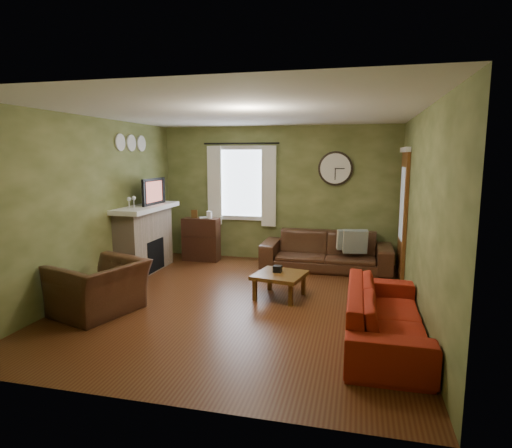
% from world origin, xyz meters
% --- Properties ---
extents(floor, '(4.60, 5.20, 0.00)m').
position_xyz_m(floor, '(0.00, 0.00, 0.00)').
color(floor, '#4D2612').
rests_on(floor, ground).
extents(ceiling, '(4.60, 5.20, 0.00)m').
position_xyz_m(ceiling, '(0.00, 0.00, 2.60)').
color(ceiling, white).
rests_on(ceiling, ground).
extents(wall_left, '(0.00, 5.20, 2.60)m').
position_xyz_m(wall_left, '(-2.30, 0.00, 1.30)').
color(wall_left, olive).
rests_on(wall_left, ground).
extents(wall_right, '(0.00, 5.20, 2.60)m').
position_xyz_m(wall_right, '(2.30, 0.00, 1.30)').
color(wall_right, olive).
rests_on(wall_right, ground).
extents(wall_back, '(4.60, 0.00, 2.60)m').
position_xyz_m(wall_back, '(0.00, 2.60, 1.30)').
color(wall_back, olive).
rests_on(wall_back, ground).
extents(wall_front, '(4.60, 0.00, 2.60)m').
position_xyz_m(wall_front, '(0.00, -2.60, 1.30)').
color(wall_front, olive).
rests_on(wall_front, ground).
extents(fireplace, '(0.40, 1.40, 1.10)m').
position_xyz_m(fireplace, '(-2.10, 1.15, 0.55)').
color(fireplace, tan).
rests_on(fireplace, floor).
extents(firebox, '(0.04, 0.60, 0.55)m').
position_xyz_m(firebox, '(-1.91, 1.15, 0.30)').
color(firebox, black).
rests_on(firebox, fireplace).
extents(mantel, '(0.58, 1.60, 0.08)m').
position_xyz_m(mantel, '(-2.07, 1.15, 1.14)').
color(mantel, white).
rests_on(mantel, fireplace).
extents(tv, '(0.08, 0.60, 0.35)m').
position_xyz_m(tv, '(-2.05, 1.30, 1.35)').
color(tv, black).
rests_on(tv, mantel).
extents(tv_screen, '(0.02, 0.62, 0.36)m').
position_xyz_m(tv_screen, '(-1.97, 1.30, 1.41)').
color(tv_screen, '#994C3F').
rests_on(tv_screen, mantel).
extents(medallion_left, '(0.28, 0.28, 0.03)m').
position_xyz_m(medallion_left, '(-2.28, 0.80, 2.25)').
color(medallion_left, white).
rests_on(medallion_left, wall_left).
extents(medallion_mid, '(0.28, 0.28, 0.03)m').
position_xyz_m(medallion_mid, '(-2.28, 1.15, 2.25)').
color(medallion_mid, white).
rests_on(medallion_mid, wall_left).
extents(medallion_right, '(0.28, 0.28, 0.03)m').
position_xyz_m(medallion_right, '(-2.28, 1.50, 2.25)').
color(medallion_right, white).
rests_on(medallion_right, wall_left).
extents(window_pane, '(1.00, 0.02, 1.30)m').
position_xyz_m(window_pane, '(-0.70, 2.58, 1.50)').
color(window_pane, silver).
rests_on(window_pane, wall_back).
extents(curtain_rod, '(0.03, 0.03, 1.50)m').
position_xyz_m(curtain_rod, '(-0.70, 2.48, 2.27)').
color(curtain_rod, black).
rests_on(curtain_rod, wall_back).
extents(curtain_left, '(0.28, 0.04, 1.55)m').
position_xyz_m(curtain_left, '(-1.25, 2.48, 1.45)').
color(curtain_left, white).
rests_on(curtain_left, wall_back).
extents(curtain_right, '(0.28, 0.04, 1.55)m').
position_xyz_m(curtain_right, '(-0.15, 2.48, 1.45)').
color(curtain_right, white).
rests_on(curtain_right, wall_back).
extents(wall_clock, '(0.64, 0.06, 0.64)m').
position_xyz_m(wall_clock, '(1.10, 2.55, 1.80)').
color(wall_clock, white).
rests_on(wall_clock, wall_back).
extents(door, '(0.05, 0.90, 2.10)m').
position_xyz_m(door, '(2.27, 1.85, 1.05)').
color(door, brown).
rests_on(door, floor).
extents(bookshelf, '(0.71, 0.30, 0.84)m').
position_xyz_m(bookshelf, '(-1.43, 2.14, 0.42)').
color(bookshelf, black).
rests_on(bookshelf, floor).
extents(book, '(0.22, 0.25, 0.02)m').
position_xyz_m(book, '(-1.43, 2.10, 0.96)').
color(book, '#533313').
rests_on(book, bookshelf).
extents(sofa_brown, '(2.30, 0.90, 0.67)m').
position_xyz_m(sofa_brown, '(1.00, 2.05, 0.34)').
color(sofa_brown, '#3D2215').
rests_on(sofa_brown, floor).
extents(pillow_left, '(0.37, 0.20, 0.36)m').
position_xyz_m(pillow_left, '(1.37, 2.10, 0.55)').
color(pillow_left, gray).
rests_on(pillow_left, sofa_brown).
extents(pillow_right, '(0.43, 0.19, 0.42)m').
position_xyz_m(pillow_right, '(1.51, 1.97, 0.55)').
color(pillow_right, gray).
rests_on(pillow_right, sofa_brown).
extents(sofa_red, '(0.81, 2.08, 0.61)m').
position_xyz_m(sofa_red, '(1.87, -0.89, 0.30)').
color(sofa_red, maroon).
rests_on(sofa_red, floor).
extents(armchair, '(1.19, 1.28, 0.68)m').
position_xyz_m(armchair, '(-1.68, -0.86, 0.34)').
color(armchair, '#3D2215').
rests_on(armchair, floor).
extents(coffee_table, '(0.80, 0.80, 0.36)m').
position_xyz_m(coffee_table, '(0.48, 0.29, 0.18)').
color(coffee_table, '#533313').
rests_on(coffee_table, floor).
extents(tissue_box, '(0.13, 0.13, 0.09)m').
position_xyz_m(tissue_box, '(0.43, 0.36, 0.40)').
color(tissue_box, black).
rests_on(tissue_box, coffee_table).
extents(wine_glass_a, '(0.07, 0.07, 0.20)m').
position_xyz_m(wine_glass_a, '(-2.05, 0.59, 1.28)').
color(wine_glass_a, white).
rests_on(wine_glass_a, mantel).
extents(wine_glass_b, '(0.07, 0.07, 0.20)m').
position_xyz_m(wine_glass_b, '(-2.05, 0.75, 1.28)').
color(wine_glass_b, white).
rests_on(wine_glass_b, mantel).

